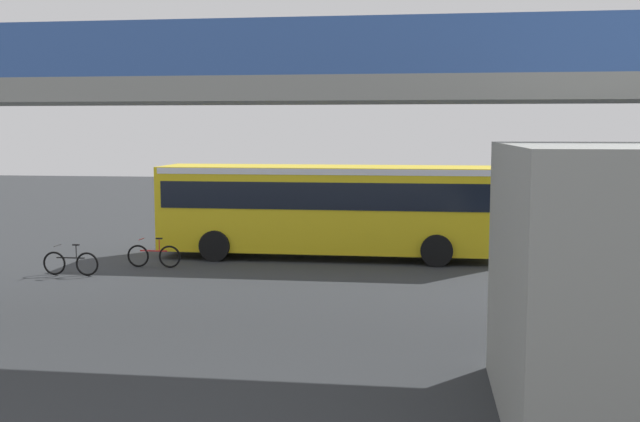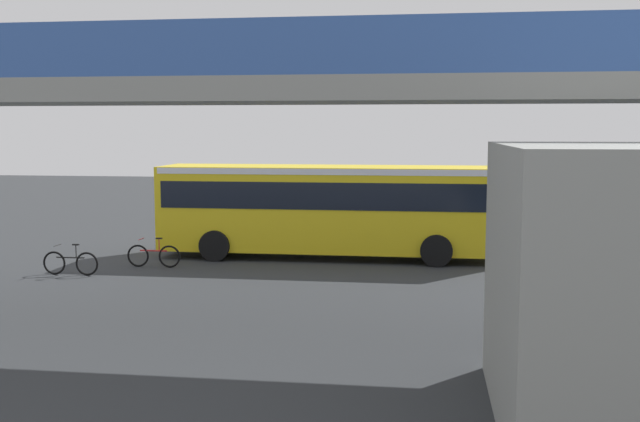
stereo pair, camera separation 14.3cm
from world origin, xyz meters
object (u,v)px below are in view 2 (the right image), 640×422
at_px(bicycle_red, 154,256).
at_px(traffic_sign, 412,191).
at_px(city_bus, 328,203).
at_px(bicycle_black, 71,263).

bearing_deg(bicycle_red, traffic_sign, -134.69).
xyz_separation_m(city_bus, bicycle_black, (7.34, 4.24, -1.51)).
bearing_deg(bicycle_black, traffic_sign, -136.04).
distance_m(bicycle_black, traffic_sign, 14.11).
bearing_deg(city_bus, traffic_sign, -116.60).
relative_size(city_bus, traffic_sign, 4.12).
distance_m(city_bus, traffic_sign, 6.15).
bearing_deg(traffic_sign, city_bus, 63.40).
xyz_separation_m(bicycle_red, traffic_sign, (-8.06, -8.14, 1.52)).
height_order(bicycle_black, traffic_sign, traffic_sign).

